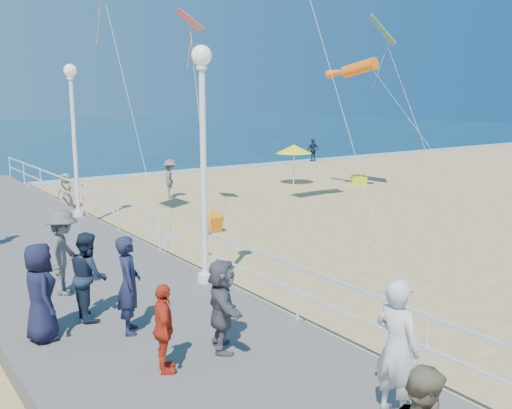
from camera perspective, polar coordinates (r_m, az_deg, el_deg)
ground at (r=16.71m, az=11.08°, el=-5.52°), size 160.00×160.00×0.00m
surf_line at (r=33.92m, az=-14.76°, el=2.63°), size 160.00×1.20×0.04m
boardwalk at (r=12.59m, az=-13.68°, el=-10.17°), size 5.00×44.00×0.40m
railing at (r=13.29m, az=-4.02°, el=-3.99°), size 0.05×42.00×0.55m
lamp_post_mid at (r=12.74m, az=-5.32°, el=6.36°), size 0.44×0.44×5.32m
lamp_post_far at (r=21.01m, az=-17.80°, el=7.62°), size 0.44×0.44×5.32m
woman_holding_toddler at (r=8.00m, az=13.92°, el=-13.78°), size 0.48×0.71×1.91m
toddler_held at (r=8.09m, az=13.91°, el=-11.38°), size 0.30×0.38×0.76m
spectator_0 at (r=10.60m, az=-12.61°, el=-7.82°), size 0.65×0.77×1.80m
spectator_2 at (r=12.99m, az=-18.71°, el=-4.56°), size 1.24×1.38×1.85m
spectator_3 at (r=9.09m, az=-9.21°, el=-12.16°), size 0.62×0.90×1.43m
spectator_4 at (r=10.71m, az=-20.77°, el=-8.21°), size 0.59×0.88×1.75m
spectator_5 at (r=9.70m, az=-3.43°, el=-10.00°), size 1.03×1.54×1.59m
spectator_7 at (r=11.48m, az=-16.44°, el=-6.82°), size 0.71×0.88×1.70m
beach_walker_a at (r=26.38m, az=-8.55°, el=2.54°), size 1.16×1.35×1.81m
beach_walker_b at (r=41.17m, az=5.73°, el=5.43°), size 1.00×0.49×1.65m
beach_walker_c at (r=24.98m, az=-18.44°, el=1.28°), size 0.86×0.85×1.50m
box_kite at (r=19.73m, az=-4.41°, el=-1.94°), size 0.58×0.73×0.74m
beach_umbrella at (r=30.01m, az=3.81°, el=5.56°), size 1.90×1.90×2.14m
beach_chair_left at (r=30.84m, az=10.35°, el=2.35°), size 0.55×0.55×0.40m
beach_chair_right at (r=31.66m, az=10.16°, el=2.57°), size 0.55×0.55×0.40m
kite_windsock at (r=27.14m, az=10.33°, el=13.30°), size 1.05×2.93×1.14m
kite_diamond_pink at (r=21.84m, az=-6.69°, el=17.85°), size 1.22×1.34×0.68m
kite_diamond_multi at (r=27.34m, az=12.49°, el=16.65°), size 2.00×2.03×1.29m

